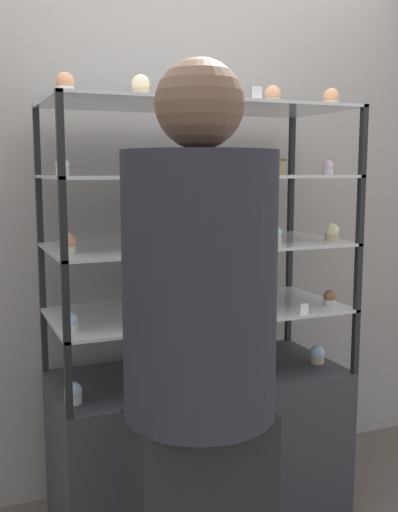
{
  "coord_description": "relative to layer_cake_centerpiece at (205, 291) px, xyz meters",
  "views": [
    {
      "loc": [
        -0.93,
        -2.21,
        1.48
      ],
      "look_at": [
        0.0,
        0.0,
        1.14
      ],
      "focal_mm": 42.0,
      "sensor_mm": 36.0,
      "label": 1
    }
  ],
  "objects": [
    {
      "name": "cupcake_16",
      "position": [
        -0.34,
        -0.2,
        0.8
      ],
      "size": [
        0.06,
        0.06,
        0.08
      ],
      "color": "#CCB28C",
      "rests_on": "display_riser_top"
    },
    {
      "name": "price_tag_2",
      "position": [
        -0.3,
        -0.32,
        0.24
      ],
      "size": [
        0.04,
        0.0,
        0.04
      ],
      "color": "white",
      "rests_on": "display_riser_middle"
    },
    {
      "name": "cupcake_7",
      "position": [
        -0.6,
        -0.16,
        0.25
      ],
      "size": [
        0.06,
        0.06,
        0.07
      ],
      "color": "beige",
      "rests_on": "display_riser_middle"
    },
    {
      "name": "layer_cake_centerpiece",
      "position": [
        0.0,
        0.0,
        0.0
      ],
      "size": [
        0.17,
        0.17,
        0.11
      ],
      "color": "brown",
      "rests_on": "display_riser_lower"
    },
    {
      "name": "price_tag_1",
      "position": [
        0.29,
        -0.32,
        -0.03
      ],
      "size": [
        0.04,
        0.0,
        0.04
      ],
      "color": "white",
      "rests_on": "display_riser_lower"
    },
    {
      "name": "back_wall",
      "position": [
        -0.05,
        0.36,
        0.33
      ],
      "size": [
        8.0,
        0.05,
        2.6
      ],
      "color": "gray",
      "rests_on": "ground_plane"
    },
    {
      "name": "cupcake_17",
      "position": [
        -0.05,
        -0.2,
        0.8
      ],
      "size": [
        0.06,
        0.06,
        0.08
      ],
      "color": "#CCB28C",
      "rests_on": "display_riser_top"
    },
    {
      "name": "cupcake_13",
      "position": [
        -0.04,
        -0.16,
        0.52
      ],
      "size": [
        0.05,
        0.05,
        0.06
      ],
      "color": "#CCB28C",
      "rests_on": "display_riser_upper"
    },
    {
      "name": "sheet_cake_frosted",
      "position": [
        0.22,
        -0.0,
        0.52
      ],
      "size": [
        0.21,
        0.18,
        0.07
      ],
      "color": "#DBBC84",
      "rests_on": "display_riser_upper"
    },
    {
      "name": "cupcake_12",
      "position": [
        -0.61,
        -0.15,
        0.52
      ],
      "size": [
        0.05,
        0.05,
        0.06
      ],
      "color": "white",
      "rests_on": "display_riser_upper"
    },
    {
      "name": "display_base",
      "position": [
        -0.05,
        -0.06,
        -0.65
      ],
      "size": [
        1.2,
        0.55,
        0.65
      ],
      "color": "#333338",
      "rests_on": "ground_plane"
    },
    {
      "name": "cupcake_15",
      "position": [
        -0.59,
        -0.16,
        0.8
      ],
      "size": [
        0.06,
        0.06,
        0.08
      ],
      "color": "white",
      "rests_on": "display_riser_top"
    },
    {
      "name": "cupcake_11",
      "position": [
        0.49,
        -0.2,
        0.25
      ],
      "size": [
        0.06,
        0.06,
        0.07
      ],
      "color": "#CCB28C",
      "rests_on": "display_riser_middle"
    },
    {
      "name": "cupcake_2",
      "position": [
        0.13,
        -0.18,
        -0.29
      ],
      "size": [
        0.07,
        0.07,
        0.08
      ],
      "color": "white",
      "rests_on": "display_base"
    },
    {
      "name": "display_riser_top",
      "position": [
        -0.05,
        -0.06,
        0.75
      ],
      "size": [
        1.2,
        0.55,
        0.27
      ],
      "color": "black",
      "rests_on": "display_riser_upper"
    },
    {
      "name": "price_tag_3",
      "position": [
        -0.24,
        -0.32,
        0.51
      ],
      "size": [
        0.04,
        0.0,
        0.04
      ],
      "color": "white",
      "rests_on": "display_riser_upper"
    },
    {
      "name": "customer_figure",
      "position": [
        -0.38,
        -0.83,
        -0.03
      ],
      "size": [
        0.41,
        0.41,
        1.77
      ],
      "color": "black",
      "rests_on": "ground_plane"
    },
    {
      "name": "cupcake_8",
      "position": [
        -0.32,
        -0.11,
        0.25
      ],
      "size": [
        0.06,
        0.06,
        0.07
      ],
      "color": "white",
      "rests_on": "display_riser_middle"
    },
    {
      "name": "display_riser_lower",
      "position": [
        -0.05,
        -0.06,
        -0.07
      ],
      "size": [
        1.2,
        0.55,
        0.27
      ],
      "color": "black",
      "rests_on": "display_base"
    },
    {
      "name": "price_tag_4",
      "position": [
        0.07,
        -0.32,
        0.78
      ],
      "size": [
        0.04,
        0.0,
        0.04
      ],
      "color": "white",
      "rests_on": "display_riser_top"
    },
    {
      "name": "cupcake_3",
      "position": [
        0.47,
        -0.15,
        -0.29
      ],
      "size": [
        0.07,
        0.07,
        0.08
      ],
      "color": "#CCB28C",
      "rests_on": "display_base"
    },
    {
      "name": "cupcake_9",
      "position": [
        -0.06,
        -0.19,
        0.25
      ],
      "size": [
        0.06,
        0.06,
        0.07
      ],
      "color": "#CCB28C",
      "rests_on": "display_riser_middle"
    },
    {
      "name": "cupcake_10",
      "position": [
        0.21,
        -0.2,
        0.25
      ],
      "size": [
        0.06,
        0.06,
        0.07
      ],
      "color": "beige",
      "rests_on": "display_riser_middle"
    },
    {
      "name": "cupcake_0",
      "position": [
        -0.6,
        -0.19,
        -0.29
      ],
      "size": [
        0.07,
        0.07,
        0.08
      ],
      "color": "beige",
      "rests_on": "display_base"
    },
    {
      "name": "price_tag_0",
      "position": [
        -0.14,
        -0.32,
        -0.31
      ],
      "size": [
        0.04,
        0.0,
        0.04
      ],
      "color": "white",
      "rests_on": "display_base"
    },
    {
      "name": "cupcake_14",
      "position": [
        0.5,
        -0.14,
        0.52
      ],
      "size": [
        0.05,
        0.05,
        0.06
      ],
      "color": "white",
      "rests_on": "display_riser_upper"
    },
    {
      "name": "cupcake_19",
      "position": [
        0.49,
        -0.17,
        0.8
      ],
      "size": [
        0.06,
        0.06,
        0.08
      ],
      "color": "#CCB28C",
      "rests_on": "display_riser_top"
    },
    {
      "name": "cupcake_6",
      "position": [
        0.48,
        -0.21,
        -0.03
      ],
      "size": [
        0.05,
        0.05,
        0.06
      ],
      "color": "beige",
      "rests_on": "display_riser_lower"
    },
    {
      "name": "cupcake_1",
      "position": [
        -0.22,
        -0.16,
        -0.29
      ],
      "size": [
        0.07,
        0.07,
        0.08
      ],
      "color": "white",
      "rests_on": "display_base"
    },
    {
      "name": "cupcake_18",
      "position": [
        0.23,
        -0.14,
        0.8
      ],
      "size": [
        0.06,
        0.06,
        0.08
      ],
      "color": "#CCB28C",
      "rests_on": "display_riser_top"
    },
    {
      "name": "cupcake_4",
      "position": [
        -0.6,
        -0.2,
        -0.03
      ],
      "size": [
        0.05,
        0.05,
        0.06
      ],
      "color": "white",
      "rests_on": "display_riser_lower"
    },
    {
      "name": "display_riser_middle",
      "position": [
        -0.05,
        -0.06,
        0.2
      ],
      "size": [
        1.2,
        0.55,
        0.27
      ],
      "color": "black",
      "rests_on": "display_riser_lower"
    },
    {
      "name": "cupcake_5",
      "position": [
        -0.24,
        -0.18,
        -0.03
      ],
      "size": [
        0.05,
        0.05,
        0.06
      ],
      "color": "white",
      "rests_on": "display_riser_lower"
    },
    {
      "name": "display_riser_upper",
      "position": [
        -0.05,
        -0.06,
        0.47
      ],
      "size": [
        1.2,
        0.55,
        0.27
      ],
      "color": "black",
      "rests_on": "display_riser_middle"
    }
  ]
}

